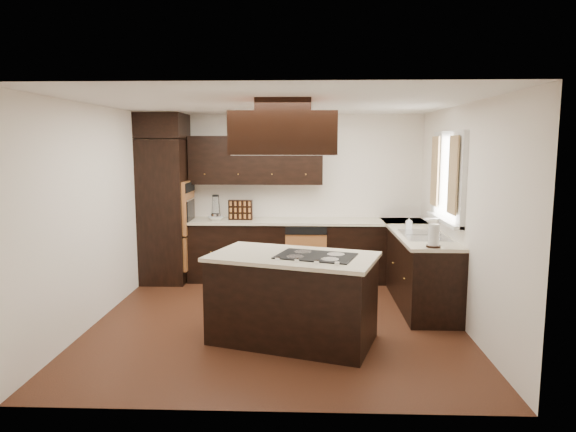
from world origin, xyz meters
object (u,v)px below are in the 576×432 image
object	(u,v)px
range_hood	(284,133)
spice_rack	(241,210)
island	(293,300)
oven_column	(165,211)

from	to	relation	value
range_hood	spice_rack	bearing A→B (deg)	107.90
island	range_hood	distance (m)	1.72
oven_column	range_hood	bearing A→B (deg)	-50.26
island	spice_rack	distance (m)	2.65
island	range_hood	xyz separation A→B (m)	(-0.10, 0.08, 1.72)
island	spice_rack	bearing A→B (deg)	127.08
spice_rack	island	bearing A→B (deg)	-67.89
island	spice_rack	world-z (taller)	spice_rack
island	range_hood	size ratio (longest dim) A/B	1.55
island	spice_rack	size ratio (longest dim) A/B	4.54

